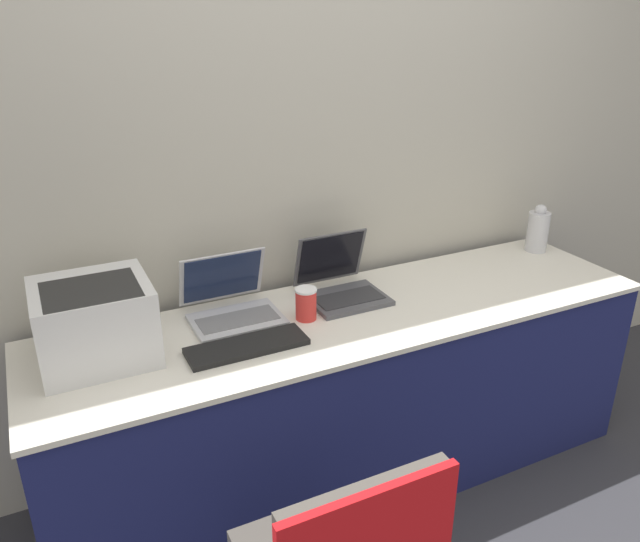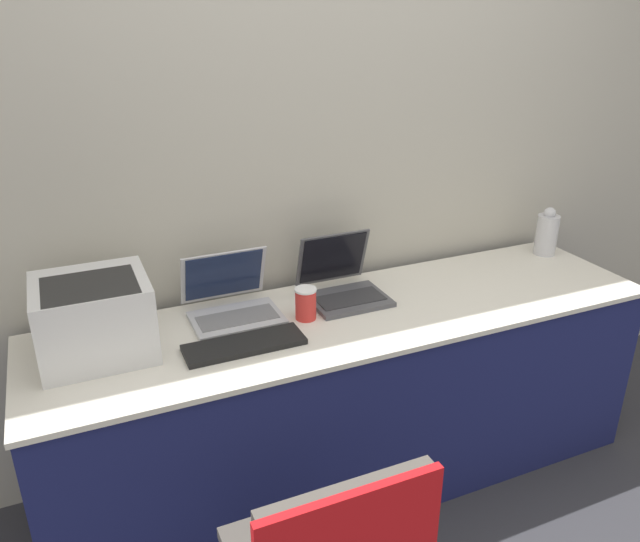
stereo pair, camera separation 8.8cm
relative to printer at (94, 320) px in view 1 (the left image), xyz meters
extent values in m
plane|color=#333338|center=(0.92, -0.38, -0.91)|extent=(14.00, 14.00, 0.00)
cube|color=#B7B2A3|center=(0.92, 0.32, 0.39)|extent=(8.00, 0.05, 2.60)
cube|color=#191E51|center=(0.92, -0.07, -0.54)|extent=(2.38, 0.62, 0.75)
cube|color=silver|center=(0.92, -0.07, -0.15)|extent=(2.40, 0.64, 0.02)
cube|color=silver|center=(0.00, 0.00, -0.01)|extent=(0.36, 0.33, 0.26)
cube|color=black|center=(0.00, -0.03, 0.10)|extent=(0.29, 0.25, 0.05)
cube|color=#B7B7BC|center=(0.49, 0.04, -0.13)|extent=(0.33, 0.23, 0.02)
cube|color=slate|center=(0.49, 0.03, -0.12)|extent=(0.29, 0.12, 0.00)
cube|color=#B7B7BC|center=(0.49, 0.19, -0.02)|extent=(0.33, 0.08, 0.21)
cube|color=#192342|center=(0.49, 0.19, -0.02)|extent=(0.30, 0.07, 0.19)
cube|color=#4C4C51|center=(0.94, 0.02, -0.13)|extent=(0.30, 0.23, 0.02)
cube|color=#2D2D30|center=(0.94, 0.01, -0.12)|extent=(0.26, 0.13, 0.00)
cube|color=#4C4C51|center=(0.94, 0.17, -0.01)|extent=(0.30, 0.07, 0.23)
cube|color=black|center=(0.94, 0.17, -0.01)|extent=(0.27, 0.06, 0.20)
cube|color=black|center=(0.46, -0.16, -0.13)|extent=(0.41, 0.14, 0.02)
cylinder|color=red|center=(0.73, -0.04, -0.09)|extent=(0.08, 0.08, 0.11)
cylinder|color=white|center=(0.73, -0.04, -0.02)|extent=(0.08, 0.08, 0.01)
cylinder|color=silver|center=(2.00, 0.11, -0.05)|extent=(0.10, 0.10, 0.19)
sphere|color=silver|center=(2.00, 0.11, 0.06)|extent=(0.05, 0.05, 0.05)
camera|label=1|loc=(-0.13, -1.92, 0.94)|focal=35.00mm
camera|label=2|loc=(-0.05, -1.95, 0.94)|focal=35.00mm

